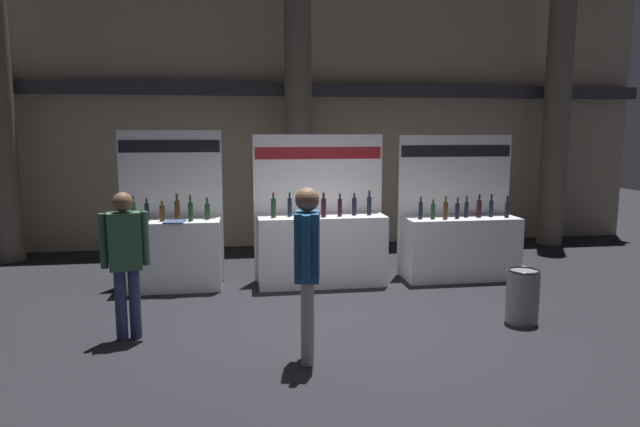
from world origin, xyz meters
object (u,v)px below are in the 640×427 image
at_px(visitor_0, 125,254).
at_px(exhibitor_booth_2, 460,242).
at_px(exhibitor_booth_1, 321,244).
at_px(visitor_2, 307,260).
at_px(trash_bin, 523,296).
at_px(exhibitor_booth_0, 171,248).

bearing_deg(visitor_0, exhibitor_booth_2, 10.62).
xyz_separation_m(exhibitor_booth_1, visitor_2, (-0.57, -2.83, 0.43)).
distance_m(exhibitor_booth_1, visitor_0, 3.12).
height_order(exhibitor_booth_1, visitor_0, exhibitor_booth_1).
bearing_deg(visitor_2, visitor_0, -105.54).
distance_m(trash_bin, visitor_0, 4.60).
distance_m(exhibitor_booth_0, trash_bin, 4.82).
height_order(exhibitor_booth_2, visitor_2, exhibitor_booth_2).
height_order(exhibitor_booth_1, trash_bin, exhibitor_booth_1).
distance_m(exhibitor_booth_0, exhibitor_booth_2, 4.37).
distance_m(exhibitor_booth_1, exhibitor_booth_2, 2.18).
bearing_deg(exhibitor_booth_2, exhibitor_booth_1, -179.73).
bearing_deg(trash_bin, visitor_0, 178.13).
bearing_deg(exhibitor_booth_1, trash_bin, -44.31).
height_order(trash_bin, visitor_0, visitor_0).
relative_size(exhibitor_booth_1, visitor_0, 1.36).
bearing_deg(trash_bin, exhibitor_booth_2, 88.12).
bearing_deg(exhibitor_booth_0, exhibitor_booth_1, -2.68).
height_order(exhibitor_booth_2, trash_bin, exhibitor_booth_2).
bearing_deg(exhibitor_booth_2, visitor_0, -157.40).
relative_size(exhibitor_booth_0, trash_bin, 3.51).
xyz_separation_m(exhibitor_booth_2, trash_bin, (-0.07, -2.07, -0.25)).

